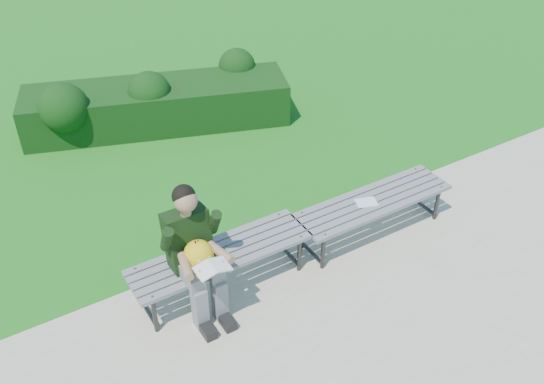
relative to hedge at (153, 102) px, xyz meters
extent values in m
plane|color=#1B7F19|center=(-0.14, -2.97, -0.37)|extent=(80.00, 80.00, 0.00)
cube|color=#BDB49F|center=(-0.14, -4.72, -0.36)|extent=(30.00, 3.50, 0.02)
cube|color=#133A17|center=(0.06, 0.00, -0.07)|extent=(3.74, 2.05, 0.60)
sphere|color=#133A17|center=(-1.18, 0.08, 0.20)|extent=(0.84, 0.84, 0.66)
sphere|color=#133A17|center=(-0.06, -0.09, 0.20)|extent=(0.75, 0.75, 0.59)
sphere|color=#133A17|center=(1.37, 0.02, 0.20)|extent=(0.70, 0.70, 0.55)
cube|color=gray|center=(-0.70, -3.62, 0.08)|extent=(1.80, 0.08, 0.04)
cube|color=gray|center=(-0.70, -3.52, 0.08)|extent=(1.80, 0.08, 0.04)
cube|color=gray|center=(-0.70, -3.41, 0.08)|extent=(1.80, 0.08, 0.04)
cube|color=gray|center=(-0.70, -3.31, 0.08)|extent=(1.80, 0.08, 0.04)
cube|color=gray|center=(-0.70, -3.21, 0.08)|extent=(1.80, 0.08, 0.04)
cylinder|color=#2D2D30|center=(-1.48, -3.60, -0.14)|extent=(0.04, 0.04, 0.41)
cylinder|color=#2D2D30|center=(-1.48, -3.22, -0.14)|extent=(0.04, 0.04, 0.41)
cylinder|color=#2D2D30|center=(-1.48, -3.41, 0.04)|extent=(0.04, 0.42, 0.04)
cylinder|color=#2D2D30|center=(-1.48, -3.41, -0.29)|extent=(0.04, 0.42, 0.04)
cylinder|color=gray|center=(-1.48, -3.62, 0.11)|extent=(0.02, 0.02, 0.01)
cylinder|color=gray|center=(-1.48, -3.21, 0.11)|extent=(0.02, 0.02, 0.01)
cylinder|color=#2D2D30|center=(0.08, -3.60, -0.14)|extent=(0.04, 0.04, 0.41)
cylinder|color=#2D2D30|center=(0.08, -3.22, -0.14)|extent=(0.04, 0.04, 0.41)
cylinder|color=#2D2D30|center=(0.08, -3.41, 0.04)|extent=(0.04, 0.42, 0.04)
cylinder|color=#2D2D30|center=(0.08, -3.41, -0.29)|extent=(0.04, 0.42, 0.04)
cylinder|color=gray|center=(0.08, -3.62, 0.11)|extent=(0.02, 0.02, 0.01)
cylinder|color=gray|center=(0.08, -3.21, 0.11)|extent=(0.02, 0.02, 0.01)
cube|color=gray|center=(1.09, -3.72, 0.08)|extent=(1.80, 0.08, 0.04)
cube|color=gray|center=(1.09, -3.62, 0.08)|extent=(1.80, 0.08, 0.04)
cube|color=gray|center=(1.09, -3.51, 0.08)|extent=(1.80, 0.08, 0.04)
cube|color=gray|center=(1.09, -3.41, 0.08)|extent=(1.80, 0.08, 0.04)
cube|color=gray|center=(1.09, -3.30, 0.08)|extent=(1.80, 0.08, 0.04)
cylinder|color=#2D2D30|center=(0.31, -3.70, -0.14)|extent=(0.04, 0.04, 0.41)
cylinder|color=#2D2D30|center=(0.31, -3.32, -0.14)|extent=(0.04, 0.04, 0.41)
cylinder|color=#2D2D30|center=(0.31, -3.51, 0.04)|extent=(0.04, 0.42, 0.04)
cylinder|color=#2D2D30|center=(0.31, -3.51, -0.29)|extent=(0.04, 0.42, 0.04)
cylinder|color=gray|center=(0.31, -3.72, 0.11)|extent=(0.02, 0.02, 0.01)
cylinder|color=gray|center=(0.31, -3.30, 0.11)|extent=(0.02, 0.02, 0.01)
cylinder|color=#2D2D30|center=(1.87, -3.70, -0.14)|extent=(0.04, 0.04, 0.41)
cylinder|color=#2D2D30|center=(1.87, -3.32, -0.14)|extent=(0.04, 0.04, 0.41)
cylinder|color=#2D2D30|center=(1.87, -3.51, 0.04)|extent=(0.04, 0.42, 0.04)
cylinder|color=#2D2D30|center=(1.87, -3.51, -0.29)|extent=(0.04, 0.42, 0.04)
cylinder|color=gray|center=(1.87, -3.72, 0.11)|extent=(0.02, 0.02, 0.01)
cylinder|color=gray|center=(1.87, -3.30, 0.11)|extent=(0.02, 0.02, 0.01)
cube|color=slate|center=(-1.10, -3.57, 0.17)|extent=(0.14, 0.42, 0.13)
cube|color=slate|center=(-0.90, -3.57, 0.17)|extent=(0.14, 0.42, 0.13)
cube|color=slate|center=(-1.10, -3.75, -0.12)|extent=(0.12, 0.13, 0.45)
cube|color=slate|center=(-0.90, -3.75, -0.12)|extent=(0.12, 0.13, 0.45)
cube|color=black|center=(-1.10, -3.85, -0.30)|extent=(0.11, 0.26, 0.09)
cube|color=black|center=(-0.90, -3.85, -0.30)|extent=(0.11, 0.26, 0.09)
cube|color=black|center=(-1.00, -3.37, 0.38)|extent=(0.40, 0.30, 0.59)
cylinder|color=#A27358|center=(-1.00, -3.39, 0.70)|extent=(0.10, 0.10, 0.08)
sphere|color=#A27358|center=(-1.00, -3.41, 0.83)|extent=(0.21, 0.21, 0.21)
sphere|color=black|center=(-1.00, -3.38, 0.86)|extent=(0.21, 0.21, 0.21)
cylinder|color=black|center=(-1.23, -3.47, 0.54)|extent=(0.10, 0.21, 0.30)
cylinder|color=black|center=(-0.77, -3.47, 0.54)|extent=(0.10, 0.21, 0.30)
cylinder|color=#A27358|center=(-1.17, -3.69, 0.37)|extent=(0.14, 0.31, 0.08)
cylinder|color=#A27358|center=(-0.83, -3.69, 0.37)|extent=(0.14, 0.31, 0.08)
sphere|color=#A27358|center=(-1.10, -3.85, 0.37)|extent=(0.09, 0.09, 0.09)
sphere|color=#A27358|center=(-0.90, -3.85, 0.37)|extent=(0.09, 0.09, 0.09)
sphere|color=yellow|center=(-1.00, -3.59, 0.35)|extent=(0.27, 0.27, 0.27)
cone|color=orange|center=(-1.00, -3.71, 0.35)|extent=(0.08, 0.08, 0.08)
cone|color=black|center=(-1.01, -3.58, 0.48)|extent=(0.03, 0.05, 0.08)
cone|color=black|center=(-0.98, -3.57, 0.48)|extent=(0.03, 0.04, 0.07)
sphere|color=white|center=(-1.04, -3.69, 0.38)|extent=(0.05, 0.05, 0.05)
sphere|color=white|center=(-0.95, -3.69, 0.38)|extent=(0.05, 0.05, 0.05)
cube|color=white|center=(-1.07, -3.87, 0.42)|extent=(0.15, 0.20, 0.05)
cube|color=white|center=(-0.92, -3.87, 0.42)|extent=(0.15, 0.20, 0.05)
cube|color=white|center=(0.99, -3.51, 0.11)|extent=(0.26, 0.22, 0.01)
camera|label=1|loc=(-2.53, -7.36, 3.94)|focal=40.00mm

